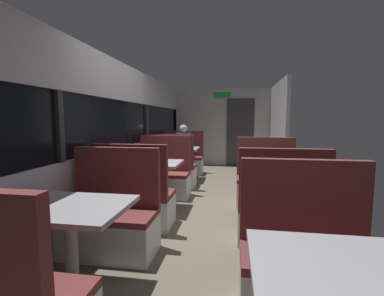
% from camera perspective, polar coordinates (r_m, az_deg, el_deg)
% --- Properties ---
extents(ground_plane, '(3.30, 9.20, 0.02)m').
position_cam_1_polar(ground_plane, '(4.19, 3.56, -13.53)').
color(ground_plane, '#665B4C').
extents(carriage_window_panel_left, '(0.09, 8.48, 2.30)m').
position_cam_1_polar(carriage_window_panel_left, '(4.33, -15.82, 2.06)').
color(carriage_window_panel_left, '#B2B2B7').
rests_on(carriage_window_panel_left, ground_plane).
extents(carriage_end_bulkhead, '(2.90, 0.11, 2.30)m').
position_cam_1_polar(carriage_end_bulkhead, '(8.13, 6.80, 4.29)').
color(carriage_end_bulkhead, '#B2B2B7').
rests_on(carriage_end_bulkhead, ground_plane).
extents(carriage_aisle_panel_right, '(0.08, 2.40, 2.30)m').
position_cam_1_polar(carriage_aisle_panel_right, '(7.02, 17.88, 3.84)').
color(carriage_aisle_panel_right, '#B2B2B7').
rests_on(carriage_aisle_panel_right, ground_plane).
extents(dining_table_near_window, '(0.90, 0.70, 0.74)m').
position_cam_1_polar(dining_table_near_window, '(2.35, -24.65, -13.34)').
color(dining_table_near_window, '#9E9EA3').
rests_on(dining_table_near_window, ground_plane).
extents(bench_near_window_facing_entry, '(0.95, 0.50, 1.10)m').
position_cam_1_polar(bench_near_window_facing_entry, '(3.03, -16.82, -14.88)').
color(bench_near_window_facing_entry, silver).
rests_on(bench_near_window_facing_entry, ground_plane).
extents(dining_table_mid_window, '(0.90, 0.70, 0.74)m').
position_cam_1_polar(dining_table_mid_window, '(4.20, -8.65, -4.35)').
color(dining_table_mid_window, '#9E9EA3').
rests_on(dining_table_mid_window, ground_plane).
extents(bench_mid_window_facing_end, '(0.95, 0.50, 1.10)m').
position_cam_1_polar(bench_mid_window_facing_end, '(3.63, -11.96, -11.15)').
color(bench_mid_window_facing_end, silver).
rests_on(bench_mid_window_facing_end, ground_plane).
extents(bench_mid_window_facing_entry, '(0.95, 0.50, 1.10)m').
position_cam_1_polar(bench_mid_window_facing_entry, '(4.92, -6.13, -6.46)').
color(bench_mid_window_facing_entry, silver).
rests_on(bench_mid_window_facing_entry, ground_plane).
extents(dining_table_far_window, '(0.90, 0.70, 0.74)m').
position_cam_1_polar(dining_table_far_window, '(6.21, -2.82, -0.87)').
color(dining_table_far_window, '#9E9EA3').
rests_on(dining_table_far_window, ground_plane).
extents(bench_far_window_facing_end, '(0.95, 0.50, 1.10)m').
position_cam_1_polar(bench_far_window_facing_end, '(5.58, -4.27, -4.92)').
color(bench_far_window_facing_end, silver).
rests_on(bench_far_window_facing_end, ground_plane).
extents(bench_far_window_facing_entry, '(0.95, 0.50, 1.10)m').
position_cam_1_polar(bench_far_window_facing_entry, '(6.93, -1.64, -2.72)').
color(bench_far_window_facing_entry, silver).
rests_on(bench_far_window_facing_entry, ground_plane).
extents(dining_table_front_aisle, '(0.90, 0.70, 0.74)m').
position_cam_1_polar(dining_table_front_aisle, '(1.55, 30.72, -24.24)').
color(dining_table_front_aisle, '#9E9EA3').
rests_on(dining_table_front_aisle, ground_plane).
extents(bench_front_aisle_facing_entry, '(0.95, 0.50, 1.10)m').
position_cam_1_polar(bench_front_aisle_facing_entry, '(2.28, 23.21, -22.47)').
color(bench_front_aisle_facing_entry, silver).
rests_on(bench_front_aisle_facing_entry, ground_plane).
extents(dining_table_rear_aisle, '(0.90, 0.70, 0.74)m').
position_cam_1_polar(dining_table_rear_aisle, '(3.85, 16.81, -5.51)').
color(dining_table_rear_aisle, '#9E9EA3').
rests_on(dining_table_rear_aisle, ground_plane).
extents(bench_rear_aisle_facing_end, '(0.95, 0.50, 1.10)m').
position_cam_1_polar(bench_rear_aisle_facing_end, '(3.26, 18.35, -13.35)').
color(bench_rear_aisle_facing_end, silver).
rests_on(bench_rear_aisle_facing_end, ground_plane).
extents(bench_rear_aisle_facing_entry, '(0.95, 0.50, 1.10)m').
position_cam_1_polar(bench_rear_aisle_facing_entry, '(4.59, 15.49, -7.56)').
color(bench_rear_aisle_facing_entry, silver).
rests_on(bench_rear_aisle_facing_entry, ground_plane).
extents(seated_passenger, '(0.47, 0.55, 1.26)m').
position_cam_1_polar(seated_passenger, '(6.83, -1.75, -1.08)').
color(seated_passenger, '#26262D').
rests_on(seated_passenger, ground_plane).
extents(coffee_cup_primary, '(0.07, 0.07, 0.09)m').
position_cam_1_polar(coffee_cup_primary, '(6.10, -1.62, 0.39)').
color(coffee_cup_primary, '#B23333').
rests_on(coffee_cup_primary, dining_table_far_window).
extents(coffee_cup_secondary, '(0.07, 0.07, 0.09)m').
position_cam_1_polar(coffee_cup_secondary, '(3.87, 17.28, -3.28)').
color(coffee_cup_secondary, '#B23333').
rests_on(coffee_cup_secondary, dining_table_rear_aisle).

